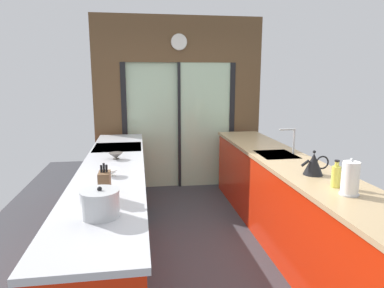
{
  "coord_description": "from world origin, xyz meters",
  "views": [
    {
      "loc": [
        -0.64,
        -3.05,
        1.78
      ],
      "look_at": [
        -0.03,
        0.87,
        1.0
      ],
      "focal_mm": 32.2,
      "sensor_mm": 36.0,
      "label": 1
    }
  ],
  "objects_px": {
    "mixing_bowl_far": "(116,156)",
    "soap_bottle": "(336,176)",
    "knife_block": "(105,186)",
    "mixing_bowl_near": "(111,172)",
    "paper_towel_roll": "(350,179)",
    "oven_range": "(119,183)",
    "kettle": "(314,164)",
    "stock_pot": "(100,203)"
  },
  "relations": [
    {
      "from": "mixing_bowl_far",
      "to": "paper_towel_roll",
      "type": "xyz_separation_m",
      "value": [
        1.78,
        -1.41,
        0.09
      ]
    },
    {
      "from": "mixing_bowl_far",
      "to": "knife_block",
      "type": "bearing_deg",
      "value": -90.0
    },
    {
      "from": "kettle",
      "to": "soap_bottle",
      "type": "height_order",
      "value": "kettle"
    },
    {
      "from": "stock_pot",
      "to": "soap_bottle",
      "type": "height_order",
      "value": "soap_bottle"
    },
    {
      "from": "stock_pot",
      "to": "paper_towel_roll",
      "type": "bearing_deg",
      "value": 4.21
    },
    {
      "from": "mixing_bowl_near",
      "to": "kettle",
      "type": "height_order",
      "value": "kettle"
    },
    {
      "from": "mixing_bowl_far",
      "to": "mixing_bowl_near",
      "type": "bearing_deg",
      "value": -90.0
    },
    {
      "from": "mixing_bowl_far",
      "to": "soap_bottle",
      "type": "height_order",
      "value": "soap_bottle"
    },
    {
      "from": "mixing_bowl_far",
      "to": "stock_pot",
      "type": "height_order",
      "value": "stock_pot"
    },
    {
      "from": "mixing_bowl_far",
      "to": "soap_bottle",
      "type": "bearing_deg",
      "value": -34.6
    },
    {
      "from": "stock_pot",
      "to": "kettle",
      "type": "height_order",
      "value": "kettle"
    },
    {
      "from": "mixing_bowl_near",
      "to": "kettle",
      "type": "relative_size",
      "value": 0.55
    },
    {
      "from": "kettle",
      "to": "stock_pot",
      "type": "bearing_deg",
      "value": -159.27
    },
    {
      "from": "mixing_bowl_near",
      "to": "mixing_bowl_far",
      "type": "distance_m",
      "value": 0.64
    },
    {
      "from": "mixing_bowl_near",
      "to": "soap_bottle",
      "type": "height_order",
      "value": "soap_bottle"
    },
    {
      "from": "mixing_bowl_near",
      "to": "soap_bottle",
      "type": "distance_m",
      "value": 1.88
    },
    {
      "from": "mixing_bowl_far",
      "to": "soap_bottle",
      "type": "relative_size",
      "value": 0.68
    },
    {
      "from": "oven_range",
      "to": "knife_block",
      "type": "xyz_separation_m",
      "value": [
        0.02,
        -1.9,
        0.57
      ]
    },
    {
      "from": "mixing_bowl_near",
      "to": "mixing_bowl_far",
      "type": "relative_size",
      "value": 0.96
    },
    {
      "from": "oven_range",
      "to": "soap_bottle",
      "type": "height_order",
      "value": "soap_bottle"
    },
    {
      "from": "mixing_bowl_far",
      "to": "kettle",
      "type": "height_order",
      "value": "kettle"
    },
    {
      "from": "oven_range",
      "to": "paper_towel_roll",
      "type": "distance_m",
      "value": 2.81
    },
    {
      "from": "mixing_bowl_near",
      "to": "stock_pot",
      "type": "height_order",
      "value": "stock_pot"
    },
    {
      "from": "mixing_bowl_near",
      "to": "soap_bottle",
      "type": "bearing_deg",
      "value": -18.41
    },
    {
      "from": "knife_block",
      "to": "paper_towel_roll",
      "type": "height_order",
      "value": "paper_towel_roll"
    },
    {
      "from": "paper_towel_roll",
      "to": "stock_pot",
      "type": "bearing_deg",
      "value": -175.79
    },
    {
      "from": "mixing_bowl_far",
      "to": "stock_pot",
      "type": "bearing_deg",
      "value": -90.0
    },
    {
      "from": "mixing_bowl_near",
      "to": "paper_towel_roll",
      "type": "height_order",
      "value": "paper_towel_roll"
    },
    {
      "from": "knife_block",
      "to": "kettle",
      "type": "xyz_separation_m",
      "value": [
        1.78,
        0.37,
        -0.0
      ]
    },
    {
      "from": "oven_range",
      "to": "kettle",
      "type": "relative_size",
      "value": 3.48
    },
    {
      "from": "knife_block",
      "to": "soap_bottle",
      "type": "relative_size",
      "value": 1.21
    },
    {
      "from": "oven_range",
      "to": "soap_bottle",
      "type": "relative_size",
      "value": 4.16
    },
    {
      "from": "oven_range",
      "to": "knife_block",
      "type": "height_order",
      "value": "knife_block"
    },
    {
      "from": "oven_range",
      "to": "stock_pot",
      "type": "xyz_separation_m",
      "value": [
        0.02,
        -2.21,
        0.55
      ]
    },
    {
      "from": "oven_range",
      "to": "paper_towel_roll",
      "type": "bearing_deg",
      "value": -49.08
    },
    {
      "from": "mixing_bowl_near",
      "to": "kettle",
      "type": "bearing_deg",
      "value": -7.49
    },
    {
      "from": "mixing_bowl_far",
      "to": "paper_towel_roll",
      "type": "relative_size",
      "value": 0.53
    },
    {
      "from": "oven_range",
      "to": "mixing_bowl_near",
      "type": "bearing_deg",
      "value": -89.19
    },
    {
      "from": "knife_block",
      "to": "soap_bottle",
      "type": "xyz_separation_m",
      "value": [
        1.78,
        0.01,
        -0.01
      ]
    },
    {
      "from": "paper_towel_roll",
      "to": "soap_bottle",
      "type": "bearing_deg",
      "value": 90.0
    },
    {
      "from": "oven_range",
      "to": "mixing_bowl_near",
      "type": "relative_size",
      "value": 6.38
    },
    {
      "from": "soap_bottle",
      "to": "mixing_bowl_near",
      "type": "bearing_deg",
      "value": 161.59
    }
  ]
}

